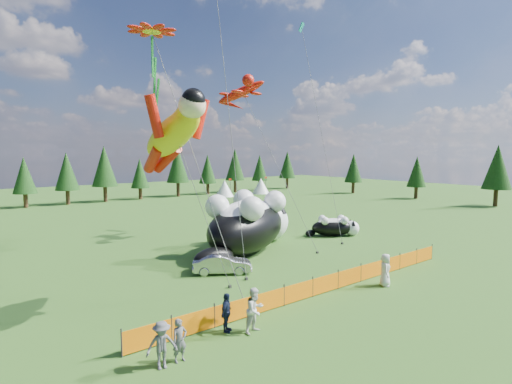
% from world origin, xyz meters
% --- Properties ---
extents(ground, '(160.00, 160.00, 0.00)m').
position_xyz_m(ground, '(0.00, 0.00, 0.00)').
color(ground, '#123409').
rests_on(ground, ground).
extents(safety_fence, '(22.06, 0.06, 1.10)m').
position_xyz_m(safety_fence, '(0.00, -3.00, 0.50)').
color(safety_fence, '#262626').
rests_on(safety_fence, ground).
extents(tree_line, '(90.00, 4.00, 8.00)m').
position_xyz_m(tree_line, '(0.00, 45.00, 4.00)').
color(tree_line, black).
rests_on(tree_line, ground).
extents(festival_tents, '(50.00, 3.20, 2.80)m').
position_xyz_m(festival_tents, '(11.00, 40.00, 1.40)').
color(festival_tents, white).
rests_on(festival_tents, ground).
extents(cat_large, '(11.58, 8.29, 4.53)m').
position_xyz_m(cat_large, '(2.46, 6.97, 2.15)').
color(cat_large, black).
rests_on(cat_large, ground).
extents(cat_small, '(4.49, 3.59, 1.83)m').
position_xyz_m(cat_small, '(11.78, 6.54, 0.87)').
color(cat_small, black).
rests_on(cat_small, ground).
extents(car, '(3.76, 3.03, 1.20)m').
position_xyz_m(car, '(-2.45, 3.36, 0.60)').
color(car, '#ABABAF').
rests_on(car, ground).
extents(spectator_a, '(0.60, 0.41, 1.57)m').
position_xyz_m(spectator_a, '(-9.45, -4.57, 0.79)').
color(spectator_a, '#505155').
rests_on(spectator_a, ground).
extents(spectator_b, '(1.02, 0.72, 1.90)m').
position_xyz_m(spectator_b, '(-5.87, -4.37, 0.95)').
color(spectator_b, silver).
rests_on(spectator_b, ground).
extents(spectator_c, '(1.08, 0.97, 1.66)m').
position_xyz_m(spectator_c, '(-6.79, -3.60, 0.83)').
color(spectator_c, '#121A33').
rests_on(spectator_c, ground).
extents(spectator_d, '(1.20, 0.80, 1.70)m').
position_xyz_m(spectator_d, '(-10.16, -4.61, 0.85)').
color(spectator_d, '#505155').
rests_on(spectator_d, ground).
extents(spectator_e, '(1.06, 1.03, 1.84)m').
position_xyz_m(spectator_e, '(3.49, -4.29, 0.92)').
color(spectator_e, silver).
rests_on(spectator_e, ground).
extents(superhero_kite, '(6.35, 5.22, 10.87)m').
position_xyz_m(superhero_kite, '(-7.44, -0.24, 8.32)').
color(superhero_kite, yellow).
rests_on(superhero_kite, ground).
extents(gecko_kite, '(6.17, 12.62, 15.41)m').
position_xyz_m(gecko_kite, '(5.22, 11.91, 12.77)').
color(gecko_kite, red).
rests_on(gecko_kite, ground).
extents(flower_kite, '(3.29, 8.04, 15.18)m').
position_xyz_m(flower_kite, '(-6.70, 3.34, 13.69)').
color(flower_kite, red).
rests_on(flower_kite, ground).
extents(diamond_kite_b, '(2.40, 7.24, 20.52)m').
position_xyz_m(diamond_kite_b, '(11.34, 10.46, 18.39)').
color(diamond_kite_b, '#0C9482').
rests_on(diamond_kite_b, ground).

